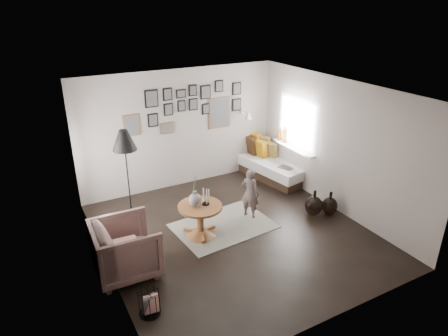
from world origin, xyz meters
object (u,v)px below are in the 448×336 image
demijohn_large (314,206)px  demijohn_small (330,206)px  armchair (126,249)px  floor_lamp (124,144)px  child (250,193)px  daybed (269,164)px  magazine_basket (149,303)px  pedestal_table (200,222)px  vase (195,197)px

demijohn_large → demijohn_small: bearing=-21.7°
armchair → demijohn_small: (4.00, -0.11, -0.26)m
floor_lamp → child: size_ratio=1.84×
demijohn_small → demijohn_large: bearing=158.3°
daybed → child: size_ratio=2.04×
armchair → magazine_basket: 1.04m
armchair → magazine_basket: armchair is taller
daybed → armchair: 4.47m
floor_lamp → demijohn_small: bearing=-23.9°
daybed → demijohn_large: bearing=-108.7°
demijohn_small → magazine_basket: bearing=-167.4°
armchair → floor_lamp: (0.49, 1.44, 1.15)m
pedestal_table → floor_lamp: floor_lamp is taller
vase → demijohn_small: bearing=-11.1°
magazine_basket → daybed: bearing=36.9°
floor_lamp → magazine_basket: 2.86m
magazine_basket → pedestal_table: bearing=44.3°
pedestal_table → armchair: size_ratio=0.82×
vase → floor_lamp: bearing=129.8°
vase → demijohn_large: (2.35, -0.40, -0.58)m
vase → magazine_basket: (-1.35, -1.41, -0.61)m
pedestal_table → armchair: armchair is taller
daybed → armchair: bearing=-163.5°
pedestal_table → floor_lamp: (-0.94, 1.05, 1.30)m
pedestal_table → floor_lamp: bearing=131.7°
magazine_basket → floor_lamp: bearing=78.7°
magazine_basket → demijohn_large: 3.83m
daybed → demijohn_large: size_ratio=3.91×
child → demijohn_large: bearing=-148.1°
vase → floor_lamp: size_ratio=0.30×
magazine_basket → armchair: bearing=90.4°
pedestal_table → vase: size_ratio=1.40×
floor_lamp → magazine_basket: floor_lamp is taller
armchair → child: 2.63m
vase → daybed: (2.65, 1.58, -0.49)m
child → vase: bearing=64.8°
daybed → floor_lamp: size_ratio=1.11×
daybed → floor_lamp: (-3.51, -0.55, 1.29)m
pedestal_table → magazine_basket: pedestal_table is taller
floor_lamp → demijohn_small: 4.08m
pedestal_table → floor_lamp: 1.92m
pedestal_table → demijohn_large: size_ratio=1.50×
demijohn_small → child: child is taller
floor_lamp → pedestal_table: bearing=-48.3°
demijohn_large → magazine_basket: bearing=-164.6°
pedestal_table → magazine_basket: size_ratio=2.19×
armchair → demijohn_large: bearing=-88.1°
magazine_basket → demijohn_small: bearing=12.6°
armchair → demijohn_small: size_ratio=2.01×
vase → demijohn_large: bearing=-9.7°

